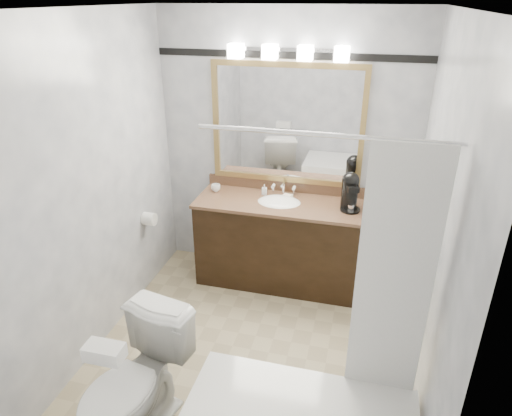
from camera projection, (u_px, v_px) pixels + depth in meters
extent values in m
cube|color=tan|center=(251.00, 350.00, 3.64)|extent=(2.40, 2.60, 0.01)
cube|color=white|center=(248.00, 7.00, 2.58)|extent=(2.40, 2.60, 0.01)
cube|color=silver|center=(286.00, 150.00, 4.25)|extent=(2.40, 0.01, 2.50)
cube|color=silver|center=(170.00, 332.00, 1.97)|extent=(2.40, 0.01, 2.50)
cube|color=silver|center=(93.00, 190.00, 3.38)|extent=(0.01, 2.60, 2.50)
cube|color=silver|center=(436.00, 228.00, 2.84)|extent=(0.01, 2.60, 2.50)
cube|color=black|center=(278.00, 244.00, 4.36)|extent=(1.50, 0.55, 0.82)
cube|color=#986948|center=(279.00, 203.00, 4.18)|extent=(1.53, 0.58, 0.03)
cube|color=#986948|center=(285.00, 186.00, 4.38)|extent=(1.53, 0.03, 0.10)
ellipsoid|color=white|center=(279.00, 205.00, 4.18)|extent=(0.44, 0.34, 0.14)
cube|color=#AB8A4D|center=(288.00, 65.00, 3.90)|extent=(1.40, 0.04, 0.05)
cube|color=#AB8A4D|center=(285.00, 179.00, 4.35)|extent=(1.40, 0.04, 0.05)
cube|color=#AB8A4D|center=(216.00, 120.00, 4.28)|extent=(0.05, 0.04, 1.00)
cube|color=#AB8A4D|center=(363.00, 130.00, 3.97)|extent=(0.05, 0.04, 1.00)
cube|color=white|center=(287.00, 125.00, 4.13)|extent=(1.30, 0.01, 1.00)
cube|color=silver|center=(289.00, 49.00, 3.84)|extent=(0.90, 0.05, 0.03)
cube|color=white|center=(236.00, 51.00, 3.91)|extent=(0.12, 0.12, 0.12)
cube|color=white|center=(270.00, 52.00, 3.84)|extent=(0.12, 0.12, 0.12)
cube|color=white|center=(305.00, 53.00, 3.77)|extent=(0.12, 0.12, 0.12)
cube|color=white|center=(342.00, 54.00, 3.70)|extent=(0.12, 0.12, 0.12)
cube|color=black|center=(289.00, 55.00, 3.88)|extent=(2.40, 0.01, 0.06)
cylinder|color=silver|center=(325.00, 135.00, 2.22)|extent=(1.30, 0.02, 0.02)
cube|color=white|center=(393.00, 281.00, 2.44)|extent=(0.40, 0.04, 1.55)
cylinder|color=white|center=(149.00, 219.00, 4.18)|extent=(0.11, 0.12, 0.12)
imported|color=white|center=(133.00, 386.00, 2.77)|extent=(0.61, 0.87, 0.81)
cube|color=white|center=(104.00, 352.00, 2.41)|extent=(0.21, 0.12, 0.09)
cylinder|color=black|center=(350.00, 210.00, 4.00)|extent=(0.17, 0.17, 0.02)
cylinder|color=black|center=(349.00, 194.00, 3.99)|extent=(0.14, 0.14, 0.25)
sphere|color=black|center=(351.00, 180.00, 3.94)|extent=(0.15, 0.15, 0.15)
cube|color=black|center=(353.00, 189.00, 3.89)|extent=(0.12, 0.12, 0.05)
cylinder|color=silver|center=(351.00, 207.00, 3.97)|extent=(0.06, 0.06, 0.06)
imported|color=white|center=(216.00, 188.00, 4.38)|extent=(0.11, 0.11, 0.07)
imported|color=white|center=(264.00, 190.00, 4.30)|extent=(0.05, 0.05, 0.10)
cube|color=beige|center=(288.00, 196.00, 4.26)|extent=(0.10, 0.07, 0.03)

